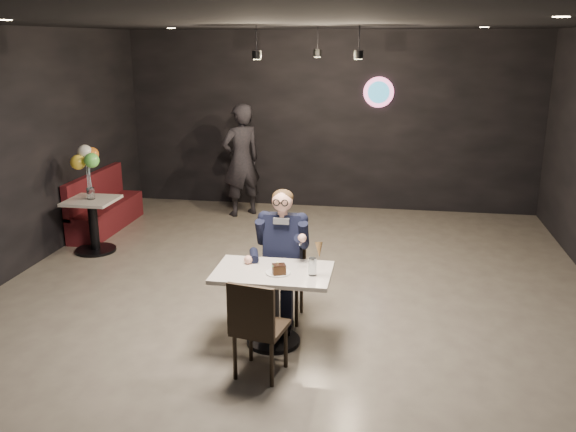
% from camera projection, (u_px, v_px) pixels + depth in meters
% --- Properties ---
extents(floor, '(9.00, 9.00, 0.00)m').
position_uv_depth(floor, '(285.00, 315.00, 6.51)').
color(floor, gray).
rests_on(floor, ground).
extents(wall_sign, '(0.50, 0.06, 0.50)m').
position_uv_depth(wall_sign, '(379.00, 92.00, 10.06)').
color(wall_sign, pink).
rests_on(wall_sign, floor).
extents(pendant_lights, '(1.40, 1.20, 0.36)m').
position_uv_depth(pendant_lights, '(312.00, 36.00, 7.60)').
color(pendant_lights, black).
rests_on(pendant_lights, floor).
extents(main_table, '(1.10, 0.70, 0.75)m').
position_uv_depth(main_table, '(273.00, 307.00, 5.83)').
color(main_table, silver).
rests_on(main_table, floor).
extents(chair_far, '(0.42, 0.46, 0.92)m').
position_uv_depth(chair_far, '(283.00, 278.00, 6.33)').
color(chair_far, black).
rests_on(chair_far, floor).
extents(chair_near, '(0.50, 0.53, 0.92)m').
position_uv_depth(chair_near, '(260.00, 325.00, 5.27)').
color(chair_near, black).
rests_on(chair_near, floor).
extents(seated_man, '(0.60, 0.80, 1.44)m').
position_uv_depth(seated_man, '(283.00, 254.00, 6.25)').
color(seated_man, black).
rests_on(seated_man, floor).
extents(dessert_plate, '(0.23, 0.23, 0.01)m').
position_uv_depth(dessert_plate, '(278.00, 273.00, 5.65)').
color(dessert_plate, white).
rests_on(dessert_plate, main_table).
extents(cake_slice, '(0.14, 0.13, 0.08)m').
position_uv_depth(cake_slice, '(279.00, 270.00, 5.60)').
color(cake_slice, black).
rests_on(cake_slice, dessert_plate).
extents(mint_leaf, '(0.07, 0.04, 0.01)m').
position_uv_depth(mint_leaf, '(275.00, 266.00, 5.58)').
color(mint_leaf, '#2D8A41').
rests_on(mint_leaf, cake_slice).
extents(sundae_glass, '(0.07, 0.07, 0.17)m').
position_uv_depth(sundae_glass, '(312.00, 267.00, 5.59)').
color(sundae_glass, silver).
rests_on(sundae_glass, main_table).
extents(wafer_cone, '(0.09, 0.09, 0.14)m').
position_uv_depth(wafer_cone, '(319.00, 250.00, 5.53)').
color(wafer_cone, '#B77D4B').
rests_on(wafer_cone, sundae_glass).
extents(booth_bench, '(0.44, 1.76, 0.88)m').
position_uv_depth(booth_bench, '(106.00, 202.00, 9.36)').
color(booth_bench, '#4F1013').
rests_on(booth_bench, floor).
extents(side_table, '(0.64, 0.64, 0.80)m').
position_uv_depth(side_table, '(94.00, 224.00, 8.38)').
color(side_table, silver).
rests_on(side_table, floor).
extents(balloon_vase, '(0.11, 0.11, 0.16)m').
position_uv_depth(balloon_vase, '(91.00, 194.00, 8.26)').
color(balloon_vase, silver).
rests_on(balloon_vase, side_table).
extents(balloon_bunch, '(0.36, 0.36, 0.60)m').
position_uv_depth(balloon_bunch, '(88.00, 167.00, 8.15)').
color(balloon_bunch, yellow).
rests_on(balloon_bunch, balloon_vase).
extents(passerby, '(0.80, 0.78, 1.85)m').
position_uv_depth(passerby, '(241.00, 160.00, 10.01)').
color(passerby, black).
rests_on(passerby, floor).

